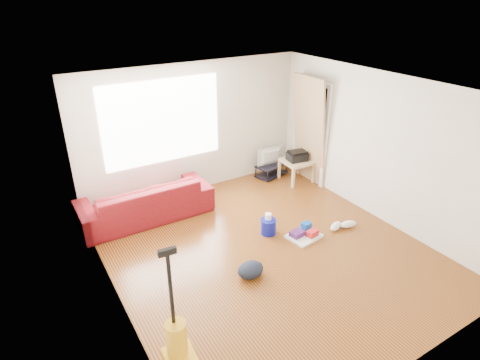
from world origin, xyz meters
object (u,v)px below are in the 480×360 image
bucket (268,233)px  cleaning_tray (304,234)px  sofa (147,217)px  tv_stand (271,169)px  vacuum (178,348)px  backpack (250,276)px  side_table (297,163)px

bucket → cleaning_tray: cleaning_tray is taller
sofa → cleaning_tray: 2.77m
tv_stand → cleaning_tray: size_ratio=1.34×
sofa → bucket: (1.54, -1.55, 0.00)m
cleaning_tray → vacuum: 3.02m
bucket → cleaning_tray: size_ratio=0.45×
tv_stand → bucket: (-1.35, -1.82, -0.14)m
cleaning_tray → backpack: size_ratio=1.46×
cleaning_tray → bucket: bearing=138.3°
cleaning_tray → sofa: bearing=135.5°
sofa → backpack: (0.70, -2.32, 0.00)m
side_table → bucket: size_ratio=2.29×
bucket → tv_stand: bearing=53.4°
sofa → vacuum: 3.28m
bucket → sofa: bearing=134.8°
vacuum → bucket: bearing=40.3°
tv_stand → side_table: size_ratio=1.29×
tv_stand → vacuum: bearing=-151.1°
side_table → tv_stand: bearing=122.4°
tv_stand → bucket: size_ratio=2.95×
cleaning_tray → vacuum: size_ratio=0.38×
sofa → backpack: 2.42m
backpack → side_table: bearing=32.2°
tv_stand → backpack: 3.39m
sofa → vacuum: size_ratio=1.52×
bucket → backpack: size_ratio=0.66×
tv_stand → cleaning_tray: 2.39m
tv_stand → cleaning_tray: (-0.91, -2.21, -0.08)m
sofa → tv_stand: 2.90m
bucket → backpack: bucket is taller
backpack → vacuum: size_ratio=0.26×
vacuum → tv_stand: bearing=48.4°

